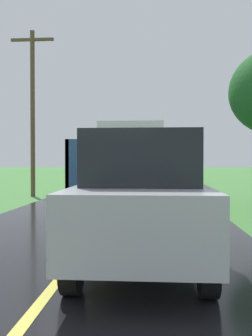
{
  "coord_description": "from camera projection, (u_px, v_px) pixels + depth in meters",
  "views": [
    {
      "loc": [
        1.2,
        1.08,
        1.61
      ],
      "look_at": [
        0.4,
        12.48,
        1.4
      ],
      "focal_mm": 40.07,
      "sensor_mm": 36.0,
      "label": 1
    }
  ],
  "objects": [
    {
      "name": "banana_truck_near",
      "position": [
        129.0,
        166.0,
        11.66
      ],
      "size": [
        2.38,
        5.82,
        2.8
      ],
      "color": "#2D2D30",
      "rests_on": "road_surface"
    },
    {
      "name": "banana_truck_far",
      "position": [
        145.0,
        163.0,
        26.78
      ],
      "size": [
        2.38,
        5.81,
        2.8
      ],
      "color": "#2D2D30",
      "rests_on": "road_surface"
    },
    {
      "name": "utility_pole_roadside",
      "position": [
        33.0,
        108.0,
        16.91
      ],
      "size": [
        1.95,
        0.2,
        7.48
      ],
      "color": "brown",
      "rests_on": "ground"
    },
    {
      "name": "following_car",
      "position": [
        142.0,
        198.0,
        5.45
      ],
      "size": [
        1.74,
        4.1,
        1.92
      ],
      "color": "#B7BABF",
      "rests_on": "road_surface"
    }
  ]
}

